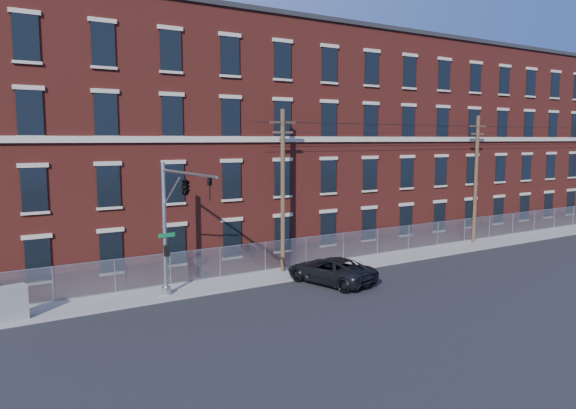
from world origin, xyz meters
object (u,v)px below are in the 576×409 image
(traffic_signal_mast, at_px, (180,200))
(utility_pole_near, at_px, (283,188))
(pickup_truck, at_px, (330,270))
(utility_cabinet, at_px, (12,303))

(traffic_signal_mast, height_order, utility_pole_near, utility_pole_near)
(utility_pole_near, bearing_deg, pickup_truck, -74.75)
(traffic_signal_mast, distance_m, utility_pole_near, 8.70)
(traffic_signal_mast, height_order, pickup_truck, traffic_signal_mast)
(pickup_truck, xyz_separation_m, utility_cabinet, (-16.37, 2.22, 0.16))
(utility_pole_near, xyz_separation_m, pickup_truck, (0.99, -3.62, -4.58))
(traffic_signal_mast, relative_size, utility_cabinet, 4.40)
(utility_pole_near, distance_m, pickup_truck, 5.92)
(traffic_signal_mast, distance_m, utility_cabinet, 8.87)
(utility_pole_near, bearing_deg, traffic_signal_mast, -156.86)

